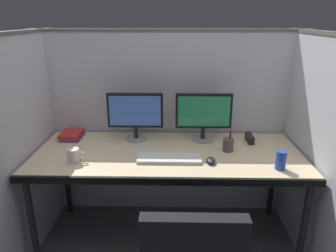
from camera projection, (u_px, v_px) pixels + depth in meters
name	position (u px, v px, depth m)	size (l,w,h in m)	color
cubicle_partition_rear	(169.00, 125.00, 2.65)	(2.21, 0.06, 1.57)	silver
cubicle_partition_left	(23.00, 150.00, 2.16)	(0.06, 1.41, 1.57)	silver
cubicle_partition_right	(315.00, 153.00, 2.11)	(0.06, 1.41, 1.57)	silver
desk	(168.00, 159.00, 2.25)	(1.90, 0.80, 0.74)	beige
monitor_left	(135.00, 113.00, 2.41)	(0.43, 0.17, 0.37)	gray
monitor_right	(204.00, 114.00, 2.39)	(0.43, 0.17, 0.37)	gray
keyboard_main	(169.00, 158.00, 2.11)	(0.43, 0.15, 0.02)	silver
computer_mouse	(211.00, 161.00, 2.07)	(0.06, 0.10, 0.04)	black
soda_can	(281.00, 160.00, 1.97)	(0.07, 0.07, 0.12)	#263FB2
pen_cup	(228.00, 144.00, 2.25)	(0.08, 0.08, 0.16)	#4C4742
coffee_mug	(74.00, 156.00, 2.07)	(0.13, 0.08, 0.09)	silver
book_stack	(72.00, 135.00, 2.50)	(0.16, 0.21, 0.05)	#4C3366
red_stapler	(250.00, 138.00, 2.42)	(0.04, 0.15, 0.06)	black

